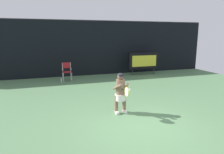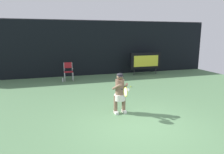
# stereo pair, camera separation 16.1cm
# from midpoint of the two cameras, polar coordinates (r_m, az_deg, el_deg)

# --- Properties ---
(ground) EXTENTS (18.00, 22.00, 0.03)m
(ground) POSITION_cam_midpoint_polar(r_m,az_deg,el_deg) (6.34, 9.27, -14.01)
(ground) COLOR #537B51
(backdrop_screen) EXTENTS (18.00, 0.12, 3.66)m
(backdrop_screen) POSITION_cam_midpoint_polar(r_m,az_deg,el_deg) (14.06, -6.52, 7.81)
(backdrop_screen) COLOR black
(backdrop_screen) RESTS_ON ground
(scoreboard) EXTENTS (2.20, 0.21, 1.50)m
(scoreboard) POSITION_cam_midpoint_polar(r_m,az_deg,el_deg) (14.43, 9.50, 4.38)
(scoreboard) COLOR black
(scoreboard) RESTS_ON ground
(umpire_chair) EXTENTS (0.52, 0.44, 1.08)m
(umpire_chair) POSITION_cam_midpoint_polar(r_m,az_deg,el_deg) (12.66, -11.54, 1.81)
(umpire_chair) COLOR #B7B7BC
(umpire_chair) RESTS_ON ground
(water_bottle) EXTENTS (0.07, 0.07, 0.27)m
(water_bottle) POSITION_cam_midpoint_polar(r_m,az_deg,el_deg) (12.43, -13.01, -0.77)
(water_bottle) COLOR silver
(water_bottle) RESTS_ON ground
(tennis_player) EXTENTS (0.54, 0.61, 1.43)m
(tennis_player) POSITION_cam_midpoint_polar(r_m,az_deg,el_deg) (7.22, 2.82, -4.10)
(tennis_player) COLOR white
(tennis_player) RESTS_ON ground
(tennis_racket) EXTENTS (0.03, 0.60, 0.31)m
(tennis_racket) POSITION_cam_midpoint_polar(r_m,az_deg,el_deg) (6.66, 4.36, -4.05)
(tennis_racket) COLOR black
(tennis_ball_loose) EXTENTS (0.07, 0.07, 0.07)m
(tennis_ball_loose) POSITION_cam_midpoint_polar(r_m,az_deg,el_deg) (10.97, 5.61, -2.62)
(tennis_ball_loose) COLOR #CCDB3D
(tennis_ball_loose) RESTS_ON ground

